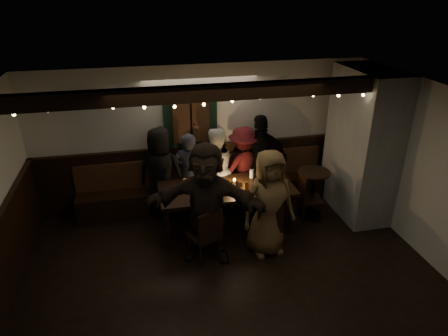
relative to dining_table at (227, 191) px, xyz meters
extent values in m
cube|color=black|center=(-0.22, -1.40, -0.73)|extent=(6.00, 5.00, 0.01)
cube|color=black|center=(-0.22, -1.40, 1.88)|extent=(6.00, 5.00, 0.01)
cube|color=silver|center=(-0.22, 1.11, 0.58)|extent=(6.00, 0.01, 2.60)
cube|color=silver|center=(2.79, -1.40, 0.58)|extent=(0.01, 5.00, 2.60)
cube|color=black|center=(-0.22, 1.08, -0.17)|extent=(6.00, 0.05, 1.10)
cube|color=gray|center=(2.43, 0.10, 0.58)|extent=(0.70, 1.40, 2.60)
cube|color=black|center=(-0.22, 0.83, -0.50)|extent=(4.60, 0.45, 0.45)
cube|color=#391C0F|center=(-0.22, 1.01, -0.02)|extent=(4.60, 0.06, 0.50)
cube|color=black|center=(-0.42, 1.04, 0.93)|extent=(0.95, 0.04, 1.00)
cube|color=#391C0F|center=(-0.42, 0.98, 0.93)|extent=(0.64, 0.12, 0.76)
cube|color=black|center=(-0.22, -0.40, 1.77)|extent=(6.00, 0.16, 0.22)
sphere|color=#FFE599|center=(-2.82, -0.42, 1.64)|extent=(0.04, 0.04, 0.04)
sphere|color=#FFE599|center=(-2.42, -0.42, 1.66)|extent=(0.04, 0.04, 0.04)
sphere|color=#FFE599|center=(-2.02, -0.42, 1.67)|extent=(0.04, 0.04, 0.04)
sphere|color=#FFE599|center=(-1.62, -0.42, 1.65)|extent=(0.04, 0.04, 0.04)
sphere|color=#FFE599|center=(-1.22, -0.42, 1.62)|extent=(0.04, 0.04, 0.04)
sphere|color=#FFE599|center=(-0.82, -0.42, 1.61)|extent=(0.04, 0.04, 0.04)
sphere|color=#FFE599|center=(-0.42, -0.42, 1.61)|extent=(0.04, 0.04, 0.04)
sphere|color=#FFE599|center=(-0.02, -0.42, 1.64)|extent=(0.04, 0.04, 0.04)
sphere|color=#FFE599|center=(0.38, -0.42, 1.66)|extent=(0.04, 0.04, 0.04)
sphere|color=#FFE599|center=(0.78, -0.42, 1.67)|extent=(0.04, 0.04, 0.04)
sphere|color=#FFE599|center=(1.18, -0.42, 1.65)|extent=(0.04, 0.04, 0.04)
sphere|color=#FFE599|center=(1.58, -0.42, 1.62)|extent=(0.04, 0.04, 0.04)
sphere|color=#FFE599|center=(1.98, -0.42, 1.61)|extent=(0.04, 0.04, 0.04)
sphere|color=#FFE599|center=(2.38, -0.42, 1.61)|extent=(0.04, 0.04, 0.04)
cube|color=black|center=(0.00, 0.00, 0.04)|extent=(2.21, 0.95, 0.06)
cylinder|color=black|center=(-1.02, -0.39, -0.36)|extent=(0.07, 0.07, 0.73)
cylinder|color=black|center=(-1.02, 0.39, -0.36)|extent=(0.07, 0.07, 0.73)
cylinder|color=black|center=(1.02, -0.39, -0.36)|extent=(0.07, 0.07, 0.73)
cylinder|color=black|center=(1.02, 0.39, -0.36)|extent=(0.07, 0.07, 0.73)
cylinder|color=#BF7226|center=(-0.66, 0.17, 0.14)|extent=(0.07, 0.07, 0.15)
cylinder|color=#BF7226|center=(-0.43, -0.25, 0.14)|extent=(0.07, 0.07, 0.15)
cylinder|color=silver|center=(-0.18, 0.16, 0.14)|extent=(0.07, 0.07, 0.15)
cylinder|color=#BF7226|center=(0.29, -0.16, 0.14)|extent=(0.07, 0.07, 0.15)
cylinder|color=silver|center=(0.50, 0.26, 0.14)|extent=(0.07, 0.07, 0.15)
cylinder|color=#BF7226|center=(0.87, -0.17, 0.14)|extent=(0.07, 0.07, 0.15)
cylinder|color=white|center=(-0.51, -0.31, 0.08)|extent=(0.27, 0.27, 0.02)
cube|color=#B2B2B7|center=(0.00, -0.05, 0.09)|extent=(0.17, 0.11, 0.05)
cylinder|color=#990C0C|center=(-0.03, -0.05, 0.15)|extent=(0.04, 0.04, 0.17)
cylinder|color=gold|center=(0.03, -0.05, 0.15)|extent=(0.04, 0.04, 0.17)
cylinder|color=silver|center=(0.15, 0.06, 0.11)|extent=(0.05, 0.05, 0.08)
sphere|color=#FFB24C|center=(0.15, 0.06, 0.17)|extent=(0.03, 0.03, 0.03)
cube|color=black|center=(-0.52, -0.73, -0.31)|extent=(0.53, 0.53, 0.04)
cube|color=black|center=(-0.45, -0.90, -0.05)|extent=(0.39, 0.19, 0.47)
cylinder|color=black|center=(-0.43, -0.51, -0.52)|extent=(0.03, 0.03, 0.40)
cylinder|color=black|center=(-0.30, -0.82, -0.52)|extent=(0.03, 0.03, 0.40)
cylinder|color=black|center=(-0.73, -0.64, -0.52)|extent=(0.03, 0.03, 0.40)
cylinder|color=black|center=(-0.60, -0.95, -0.52)|extent=(0.03, 0.03, 0.40)
cube|color=black|center=(0.53, -0.64, -0.33)|extent=(0.46, 0.46, 0.04)
cube|color=black|center=(0.49, -0.81, -0.09)|extent=(0.39, 0.12, 0.44)
cylinder|color=black|center=(0.71, -0.52, -0.53)|extent=(0.03, 0.03, 0.38)
cylinder|color=black|center=(0.65, -0.83, -0.53)|extent=(0.03, 0.03, 0.38)
cylinder|color=black|center=(0.41, -0.46, -0.53)|extent=(0.03, 0.03, 0.38)
cylinder|color=black|center=(0.34, -0.76, -0.53)|extent=(0.03, 0.03, 0.38)
cube|color=black|center=(1.51, -0.03, -0.33)|extent=(0.42, 0.42, 0.04)
cube|color=black|center=(1.34, -0.01, -0.09)|extent=(0.08, 0.39, 0.44)
cylinder|color=black|center=(1.65, -0.20, -0.54)|extent=(0.03, 0.03, 0.38)
cylinder|color=black|center=(1.34, -0.17, -0.54)|extent=(0.03, 0.03, 0.38)
cylinder|color=black|center=(1.68, 0.11, -0.54)|extent=(0.03, 0.03, 0.38)
cylinder|color=black|center=(1.37, 0.14, -0.54)|extent=(0.03, 0.03, 0.38)
cylinder|color=black|center=(1.57, 0.07, -0.71)|extent=(0.45, 0.45, 0.03)
cylinder|color=black|center=(1.57, 0.07, -0.29)|extent=(0.06, 0.06, 0.87)
cylinder|color=black|center=(1.57, 0.07, 0.14)|extent=(0.56, 0.56, 0.03)
imported|color=black|center=(-1.01, 0.71, 0.10)|extent=(0.94, 0.78, 1.66)
imported|color=#262836|center=(-0.53, 0.65, 0.05)|extent=(0.66, 0.55, 1.55)
imported|color=silver|center=(-0.06, 0.67, 0.07)|extent=(0.93, 0.83, 1.59)
imported|color=#4A1117|center=(0.49, 0.78, 0.04)|extent=(1.11, 0.84, 1.53)
imported|color=black|center=(0.81, 0.73, 0.15)|extent=(1.04, 0.46, 1.75)
imported|color=black|center=(-0.46, -0.69, 0.22)|extent=(1.83, 1.08, 1.88)
imported|color=brown|center=(0.47, -0.74, 0.13)|extent=(0.89, 0.63, 1.70)
camera|label=1|loc=(-1.30, -5.64, 3.15)|focal=32.00mm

